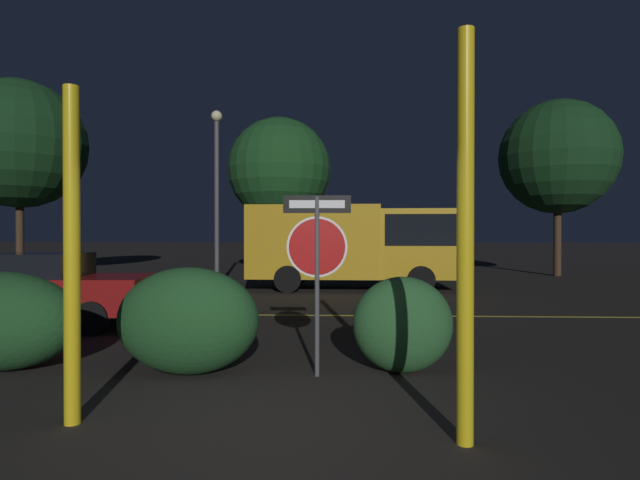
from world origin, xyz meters
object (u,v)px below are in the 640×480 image
at_px(street_lamp, 217,182).
at_px(tree_0, 558,157).
at_px(hedge_bush_1, 0,321).
at_px(tree_2, 279,170).
at_px(yellow_pole_left, 72,255).
at_px(hedge_bush_3, 403,325).
at_px(stop_sign, 317,248).
at_px(delivery_truck, 359,242).
at_px(hedge_bush_2, 188,321).
at_px(tree_1, 19,144).
at_px(yellow_pole_right, 465,237).
at_px(passing_car_2, 44,290).

xyz_separation_m(street_lamp, tree_0, (13.71, 5.60, 1.62)).
xyz_separation_m(hedge_bush_1, tree_2, (1.72, 16.05, 4.10)).
distance_m(yellow_pole_left, hedge_bush_3, 3.92).
bearing_deg(stop_sign, tree_2, 96.45).
bearing_deg(hedge_bush_3, delivery_truck, 90.95).
xyz_separation_m(stop_sign, hedge_bush_2, (-1.64, 0.04, -0.93)).
xyz_separation_m(hedge_bush_2, tree_1, (-11.96, 14.84, 5.05)).
height_order(yellow_pole_left, tree_2, tree_2).
height_order(hedge_bush_1, tree_2, tree_2).
height_order(hedge_bush_2, hedge_bush_3, hedge_bush_2).
bearing_deg(street_lamp, delivery_truck, -2.60).
bearing_deg(hedge_bush_2, street_lamp, 102.05).
height_order(stop_sign, tree_1, tree_1).
height_order(stop_sign, hedge_bush_2, stop_sign).
bearing_deg(hedge_bush_1, hedge_bush_3, 1.08).
bearing_deg(street_lamp, hedge_bush_1, -91.61).
relative_size(delivery_truck, tree_0, 0.89).
bearing_deg(tree_2, yellow_pole_left, -89.28).
bearing_deg(hedge_bush_1, stop_sign, -1.44).
bearing_deg(hedge_bush_2, delivery_truck, 75.86).
distance_m(hedge_bush_1, street_lamp, 10.75).
relative_size(hedge_bush_3, tree_1, 0.15).
bearing_deg(hedge_bush_3, street_lamp, 115.83).
height_order(hedge_bush_2, tree_0, tree_0).
xyz_separation_m(street_lamp, tree_2, (1.43, 5.71, 1.16)).
xyz_separation_m(yellow_pole_right, delivery_truck, (-0.41, 12.22, -0.18)).
bearing_deg(stop_sign, tree_1, 130.32).
bearing_deg(hedge_bush_1, street_lamp, 88.39).
xyz_separation_m(passing_car_2, tree_0, (15.28, 12.87, 4.49)).
relative_size(yellow_pole_left, tree_2, 0.45).
relative_size(yellow_pole_right, hedge_bush_1, 1.67).
xyz_separation_m(street_lamp, tree_1, (-9.74, 4.43, 2.14)).
distance_m(stop_sign, passing_car_2, 6.36).
distance_m(yellow_pole_right, street_lamp, 13.61).
bearing_deg(hedge_bush_2, yellow_pole_left, -108.46).
distance_m(hedge_bush_3, tree_1, 21.38).
bearing_deg(delivery_truck, street_lamp, -91.09).
bearing_deg(hedge_bush_1, hedge_bush_2, -1.58).
relative_size(stop_sign, yellow_pole_left, 0.72).
relative_size(yellow_pole_right, tree_2, 0.49).
relative_size(delivery_truck, tree_2, 0.97).
height_order(hedge_bush_2, street_lamp, street_lamp).
bearing_deg(tree_0, yellow_pole_right, -115.23).
distance_m(hedge_bush_1, passing_car_2, 3.33).
distance_m(stop_sign, tree_1, 20.57).
bearing_deg(delivery_truck, tree_0, 124.62).
bearing_deg(delivery_truck, hedge_bush_1, -25.15).
relative_size(passing_car_2, tree_0, 0.55).
xyz_separation_m(delivery_truck, tree_0, (8.91, 5.81, 3.63)).
relative_size(passing_car_2, delivery_truck, 0.61).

